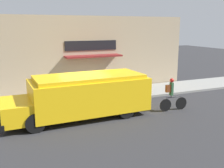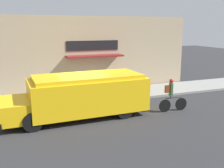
# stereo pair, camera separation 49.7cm
# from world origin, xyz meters

# --- Properties ---
(ground_plane) EXTENTS (70.00, 70.00, 0.00)m
(ground_plane) POSITION_xyz_m (0.00, 0.00, 0.00)
(ground_plane) COLOR #2B2B2D
(sidewalk) EXTENTS (28.00, 2.80, 0.13)m
(sidewalk) POSITION_xyz_m (0.00, 1.40, 0.07)
(sidewalk) COLOR gray
(sidewalk) RESTS_ON ground_plane
(storefront) EXTENTS (16.21, 1.08, 4.80)m
(storefront) POSITION_xyz_m (0.04, 2.94, 2.40)
(storefront) COLOR tan
(storefront) RESTS_ON ground_plane
(school_bus) EXTENTS (6.62, 2.80, 1.97)m
(school_bus) POSITION_xyz_m (-0.61, -1.64, 1.05)
(school_bus) COLOR yellow
(school_bus) RESTS_ON ground_plane
(cyclist) EXTENTS (1.56, 0.20, 1.66)m
(cyclist) POSITION_xyz_m (3.73, -2.51, 0.81)
(cyclist) COLOR black
(cyclist) RESTS_ON ground_plane
(trash_bin) EXTENTS (0.65, 0.65, 0.80)m
(trash_bin) POSITION_xyz_m (-0.71, 2.30, 0.53)
(trash_bin) COLOR #2D5138
(trash_bin) RESTS_ON sidewalk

